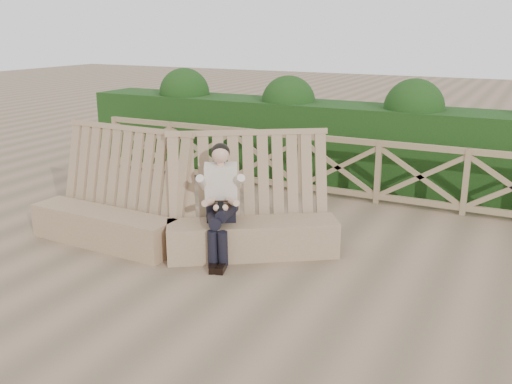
% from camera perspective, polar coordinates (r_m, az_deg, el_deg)
% --- Properties ---
extents(ground, '(60.00, 60.00, 0.00)m').
position_cam_1_polar(ground, '(7.28, -1.10, -7.65)').
color(ground, brown).
rests_on(ground, ground).
extents(bench, '(4.26, 1.91, 1.61)m').
position_cam_1_polar(bench, '(7.88, -7.87, -2.75)').
color(bench, '#85664C').
rests_on(bench, ground).
extents(woman, '(0.67, 0.96, 1.51)m').
position_cam_1_polar(woman, '(7.40, -3.57, -0.59)').
color(woman, black).
rests_on(woman, ground).
extents(guardrail, '(10.10, 0.09, 1.10)m').
position_cam_1_polar(guardrail, '(10.17, 8.18, 2.46)').
color(guardrail, olive).
rests_on(guardrail, ground).
extents(hedge, '(12.00, 1.20, 1.50)m').
position_cam_1_polar(hedge, '(11.25, 10.23, 4.73)').
color(hedge, black).
rests_on(hedge, ground).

